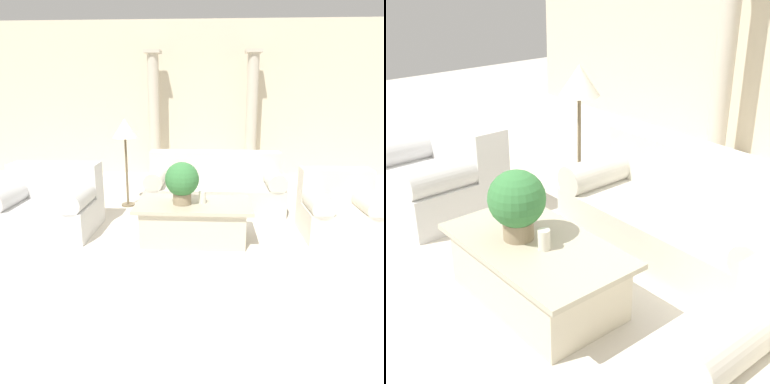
% 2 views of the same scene
% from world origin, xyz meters
% --- Properties ---
extents(ground_plane, '(16.00, 16.00, 0.00)m').
position_xyz_m(ground_plane, '(0.00, 0.00, 0.00)').
color(ground_plane, silver).
extents(wall_back, '(10.00, 0.06, 3.20)m').
position_xyz_m(wall_back, '(0.00, 3.35, 1.60)').
color(wall_back, beige).
rests_on(wall_back, ground_plane).
extents(sofa_long, '(2.07, 0.97, 0.86)m').
position_xyz_m(sofa_long, '(0.21, 0.82, 0.35)').
color(sofa_long, beige).
rests_on(sofa_long, ground_plane).
extents(loveseat, '(1.20, 0.97, 0.86)m').
position_xyz_m(loveseat, '(-1.95, -0.31, 0.36)').
color(loveseat, silver).
rests_on(loveseat, ground_plane).
extents(coffee_table, '(1.40, 0.79, 0.48)m').
position_xyz_m(coffee_table, '(-0.05, -0.54, 0.24)').
color(coffee_table, beige).
rests_on(coffee_table, ground_plane).
extents(potted_plant, '(0.41, 0.41, 0.51)m').
position_xyz_m(potted_plant, '(-0.19, -0.59, 0.76)').
color(potted_plant, '#937F60').
rests_on(potted_plant, coffee_table).
extents(pillar_candle, '(0.09, 0.09, 0.15)m').
position_xyz_m(pillar_candle, '(0.05, -0.55, 0.55)').
color(pillar_candle, silver).
rests_on(pillar_candle, coffee_table).
extents(floor_lamp, '(0.40, 0.40, 1.39)m').
position_xyz_m(floor_lamp, '(-1.18, 0.81, 1.19)').
color(floor_lamp, brown).
rests_on(floor_lamp, ground_plane).
extents(column_left, '(0.33, 0.33, 2.57)m').
position_xyz_m(column_left, '(-1.05, 2.92, 1.31)').
color(column_left, beige).
rests_on(column_left, ground_plane).
extents(column_right, '(0.33, 0.33, 2.57)m').
position_xyz_m(column_right, '(0.94, 2.92, 1.31)').
color(column_right, beige).
rests_on(column_right, ground_plane).
extents(armchair, '(0.90, 0.83, 0.82)m').
position_xyz_m(armchair, '(1.78, -0.27, 0.35)').
color(armchair, beige).
rests_on(armchair, ground_plane).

